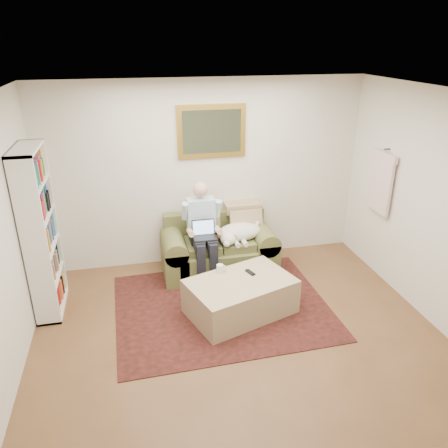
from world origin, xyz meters
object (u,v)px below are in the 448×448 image
object	(u,v)px
laptop	(204,233)
bookshelf	(40,233)
seated_man	(203,233)
sofa	(218,252)
coffee_mug	(220,268)
ottoman	(240,297)
sleeping_dog	(240,232)

from	to	relation	value
laptop	bookshelf	bearing A→B (deg)	-172.37
bookshelf	seated_man	bearing A→B (deg)	9.38
sofa	coffee_mug	world-z (taller)	sofa
laptop	ottoman	size ratio (longest dim) A/B	0.25
coffee_mug	laptop	bearing A→B (deg)	96.86
laptop	coffee_mug	bearing A→B (deg)	-83.14
laptop	ottoman	bearing A→B (deg)	-72.96
coffee_mug	bookshelf	distance (m)	2.13
sleeping_dog	ottoman	xyz separation A→B (m)	(-0.25, -1.01, -0.38)
seated_man	ottoman	bearing A→B (deg)	-74.00
seated_man	laptop	distance (m)	0.07
bookshelf	sleeping_dog	bearing A→B (deg)	8.91
laptop	bookshelf	size ratio (longest dim) A/B	0.15
ottoman	bookshelf	world-z (taller)	bookshelf
seated_man	coffee_mug	size ratio (longest dim) A/B	13.22
laptop	bookshelf	world-z (taller)	bookshelf
sofa	ottoman	distance (m)	1.09
seated_man	coffee_mug	xyz separation A→B (m)	(0.08, -0.69, -0.17)
coffee_mug	sleeping_dog	bearing A→B (deg)	59.84
sofa	bookshelf	bearing A→B (deg)	-167.97
bookshelf	coffee_mug	bearing A→B (deg)	-10.36
sofa	laptop	size ratio (longest dim) A/B	5.15
seated_man	sofa	bearing A→B (deg)	31.45
sleeping_dog	ottoman	bearing A→B (deg)	-103.75
sleeping_dog	coffee_mug	world-z (taller)	sleeping_dog
seated_man	coffee_mug	world-z (taller)	seated_man
sofa	seated_man	distance (m)	0.48
seated_man	bookshelf	distance (m)	2.01
sofa	seated_man	world-z (taller)	seated_man
coffee_mug	bookshelf	bearing A→B (deg)	169.64
coffee_mug	sofa	bearing A→B (deg)	79.24
sofa	seated_man	size ratio (longest dim) A/B	1.19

